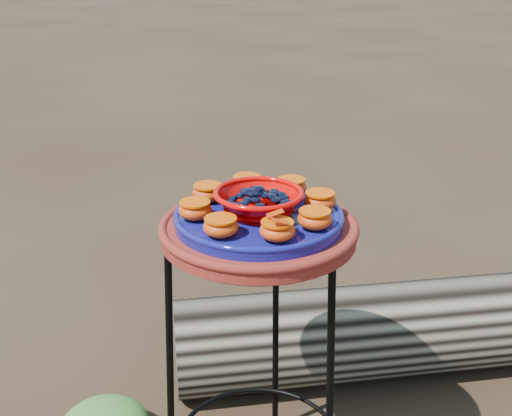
% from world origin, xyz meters
% --- Properties ---
extents(plant_stand, '(0.44, 0.44, 0.70)m').
position_xyz_m(plant_stand, '(0.00, 0.00, 0.35)').
color(plant_stand, black).
rests_on(plant_stand, ground).
extents(terracotta_saucer, '(0.41, 0.41, 0.03)m').
position_xyz_m(terracotta_saucer, '(0.00, 0.00, 0.72)').
color(terracotta_saucer, maroon).
rests_on(terracotta_saucer, plant_stand).
extents(cobalt_plate, '(0.36, 0.36, 0.02)m').
position_xyz_m(cobalt_plate, '(0.00, 0.00, 0.75)').
color(cobalt_plate, '#0A1754').
rests_on(cobalt_plate, terracotta_saucer).
extents(red_bowl, '(0.18, 0.18, 0.05)m').
position_xyz_m(red_bowl, '(0.00, 0.00, 0.78)').
color(red_bowl, '#CF0402').
rests_on(red_bowl, cobalt_plate).
extents(glass_gems, '(0.14, 0.14, 0.02)m').
position_xyz_m(glass_gems, '(0.00, 0.00, 0.82)').
color(glass_gems, black).
rests_on(glass_gems, red_bowl).
extents(orange_half_0, '(0.07, 0.07, 0.04)m').
position_xyz_m(orange_half_0, '(0.06, -0.12, 0.78)').
color(orange_half_0, '#BC4412').
rests_on(orange_half_0, cobalt_plate).
extents(orange_half_1, '(0.07, 0.07, 0.04)m').
position_xyz_m(orange_half_1, '(0.12, -0.05, 0.78)').
color(orange_half_1, '#BC4412').
rests_on(orange_half_1, cobalt_plate).
extents(orange_half_2, '(0.07, 0.07, 0.04)m').
position_xyz_m(orange_half_2, '(0.12, 0.05, 0.78)').
color(orange_half_2, '#BC4412').
rests_on(orange_half_2, cobalt_plate).
extents(orange_half_3, '(0.07, 0.07, 0.04)m').
position_xyz_m(orange_half_3, '(0.05, 0.12, 0.78)').
color(orange_half_3, '#BC4412').
rests_on(orange_half_3, cobalt_plate).
extents(orange_half_4, '(0.07, 0.07, 0.04)m').
position_xyz_m(orange_half_4, '(-0.05, 0.12, 0.78)').
color(orange_half_4, '#BC4412').
rests_on(orange_half_4, cobalt_plate).
extents(orange_half_5, '(0.07, 0.07, 0.04)m').
position_xyz_m(orange_half_5, '(-0.12, 0.05, 0.78)').
color(orange_half_5, '#BC4412').
rests_on(orange_half_5, cobalt_plate).
extents(orange_half_6, '(0.07, 0.07, 0.04)m').
position_xyz_m(orange_half_6, '(-0.12, -0.05, 0.78)').
color(orange_half_6, '#BC4412').
rests_on(orange_half_6, cobalt_plate).
extents(orange_half_7, '(0.07, 0.07, 0.04)m').
position_xyz_m(orange_half_7, '(-0.05, -0.12, 0.78)').
color(orange_half_7, '#BC4412').
rests_on(orange_half_7, cobalt_plate).
extents(butterfly, '(0.08, 0.07, 0.01)m').
position_xyz_m(butterfly, '(0.06, -0.12, 0.80)').
color(butterfly, '#BF2604').
rests_on(butterfly, orange_half_0).
extents(driftwood_log, '(1.64, 0.99, 0.30)m').
position_xyz_m(driftwood_log, '(0.41, 0.62, 0.15)').
color(driftwood_log, black).
rests_on(driftwood_log, ground).
extents(foliage_back, '(0.28, 0.28, 0.14)m').
position_xyz_m(foliage_back, '(-0.13, 0.50, 0.07)').
color(foliage_back, '#296725').
rests_on(foliage_back, ground).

